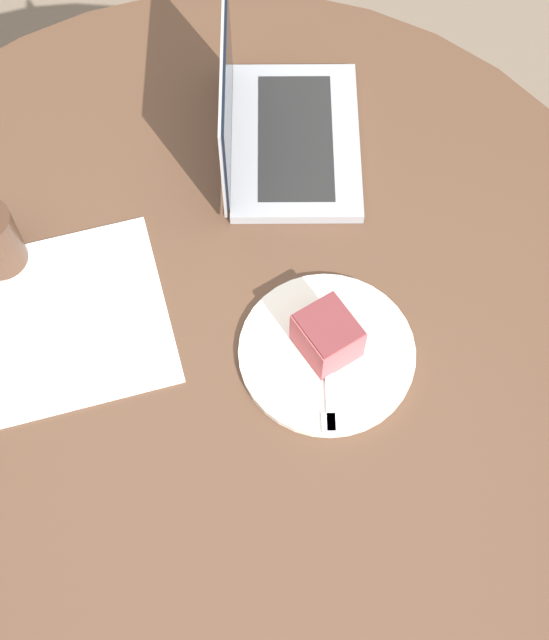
# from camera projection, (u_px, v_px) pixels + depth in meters

# --- Properties ---
(ground_plane) EXTENTS (12.00, 12.00, 0.00)m
(ground_plane) POSITION_uv_depth(u_px,v_px,m) (241.00, 466.00, 1.98)
(ground_plane) COLOR #6B5B4C
(dining_table) EXTENTS (1.32, 1.32, 0.74)m
(dining_table) POSITION_uv_depth(u_px,v_px,m) (227.00, 344.00, 1.42)
(dining_table) COLOR #4C3323
(dining_table) RESTS_ON ground_plane
(paper_document) EXTENTS (0.38, 0.37, 0.00)m
(paper_document) POSITION_uv_depth(u_px,v_px,m) (75.00, 317.00, 1.31)
(paper_document) COLOR white
(paper_document) RESTS_ON dining_table
(plate) EXTENTS (0.26, 0.26, 0.01)m
(plate) POSITION_uv_depth(u_px,v_px,m) (327.00, 353.00, 1.28)
(plate) COLOR silver
(plate) RESTS_ON dining_table
(cake_slice) EXTENTS (0.11, 0.11, 0.07)m
(cake_slice) POSITION_uv_depth(u_px,v_px,m) (327.00, 335.00, 1.25)
(cake_slice) COLOR #B74C51
(cake_slice) RESTS_ON plate
(fork) EXTENTS (0.17, 0.05, 0.00)m
(fork) POSITION_uv_depth(u_px,v_px,m) (330.00, 387.00, 1.25)
(fork) COLOR silver
(fork) RESTS_ON plate
(laptop) EXTENTS (0.35, 0.27, 0.21)m
(laptop) POSITION_uv_depth(u_px,v_px,m) (278.00, 129.00, 1.43)
(laptop) COLOR gray
(laptop) RESTS_ON dining_table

